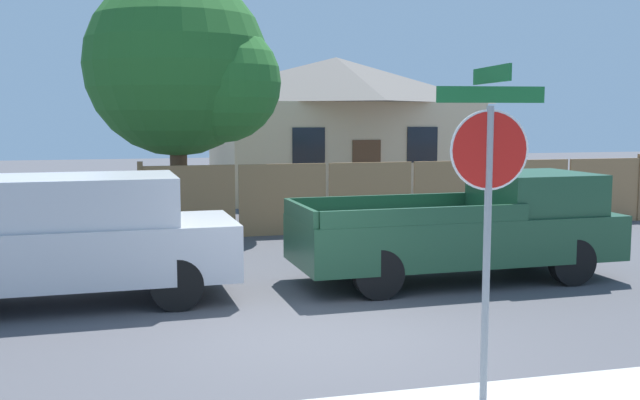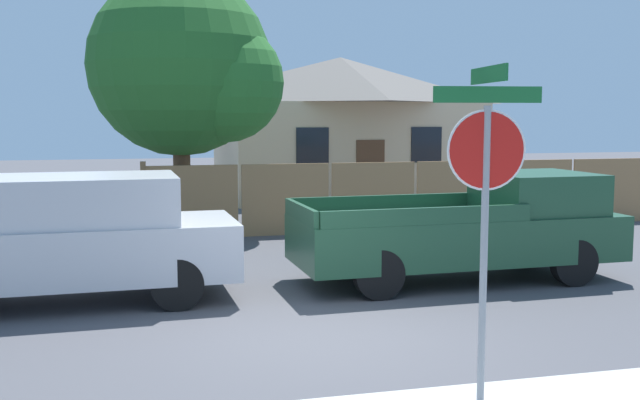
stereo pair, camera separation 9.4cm
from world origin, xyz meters
name	(u,v)px [view 1 (the left image)]	position (x,y,z in m)	size (l,w,h in m)	color
ground_plane	(321,336)	(0.00, 0.00, 0.00)	(80.00, 80.00, 0.00)	#47474C
wooden_fence	(412,196)	(4.33, 7.91, 0.82)	(12.82, 0.12, 1.75)	#997047
house	(336,124)	(4.82, 16.41, 2.45)	(8.75, 7.41, 4.74)	beige
oak_tree	(186,69)	(-0.91, 8.79, 3.81)	(4.43, 4.22, 6.02)	brown
red_suv	(61,236)	(-3.26, 2.52, 1.01)	(5.01, 2.03, 1.88)	#B7B7BC
orange_pickup	(470,229)	(3.23, 2.52, 0.87)	(5.46, 2.08, 1.78)	#1E472D
stop_sign	(489,177)	(0.94, -2.53, 2.18)	(1.02, 0.92, 3.19)	gray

